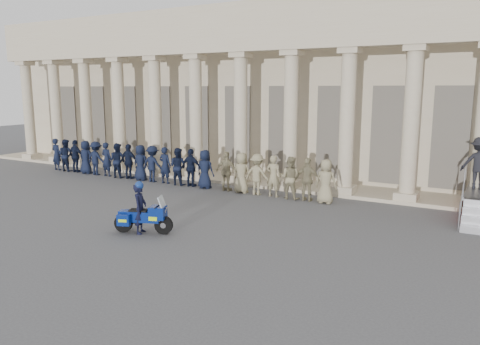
# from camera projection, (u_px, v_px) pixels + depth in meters

# --- Properties ---
(ground) EXTENTS (90.00, 90.00, 0.00)m
(ground) POSITION_uv_depth(u_px,v_px,m) (156.00, 230.00, 15.47)
(ground) COLOR #49494C
(ground) RESTS_ON ground
(building) EXTENTS (40.00, 12.50, 9.00)m
(building) POSITION_uv_depth(u_px,v_px,m) (317.00, 90.00, 27.31)
(building) COLOR tan
(building) RESTS_ON ground
(officer_rank) EXTENTS (16.85, 0.69, 1.82)m
(officer_rank) POSITION_uv_depth(u_px,v_px,m) (168.00, 165.00, 22.86)
(officer_rank) COLOR black
(officer_rank) RESTS_ON ground
(motorcycle) EXTENTS (1.87, 1.12, 1.26)m
(motorcycle) POSITION_uv_depth(u_px,v_px,m) (144.00, 217.00, 15.08)
(motorcycle) COLOR black
(motorcycle) RESTS_ON ground
(rider) EXTENTS (0.58, 0.69, 1.72)m
(rider) POSITION_uv_depth(u_px,v_px,m) (140.00, 207.00, 15.04)
(rider) COLOR black
(rider) RESTS_ON ground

